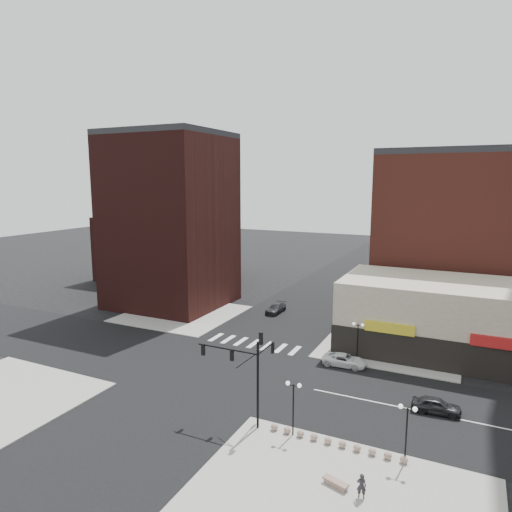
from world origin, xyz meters
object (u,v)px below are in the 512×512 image
at_px(dark_sedan_north, 276,308).
at_px(stone_bench, 336,483).
at_px(traffic_signal, 248,364).
at_px(dark_sedan_east, 436,405).
at_px(street_lamp_se_b, 407,419).
at_px(street_lamp_se_a, 293,395).
at_px(pedestrian, 361,486).
at_px(white_suv, 344,360).
at_px(street_lamp_ne, 358,332).

relative_size(dark_sedan_north, stone_bench, 2.52).
relative_size(traffic_signal, dark_sedan_east, 2.01).
distance_m(street_lamp_se_b, stone_bench, 6.28).
height_order(street_lamp_se_b, stone_bench, street_lamp_se_b).
height_order(street_lamp_se_a, street_lamp_se_b, same).
xyz_separation_m(street_lamp_se_a, pedestrian, (6.12, -4.60, -2.39)).
xyz_separation_m(traffic_signal, white_suv, (3.82, 14.33, -4.34)).
relative_size(traffic_signal, street_lamp_se_a, 1.87).
height_order(traffic_signal, stone_bench, traffic_signal).
relative_size(street_lamp_se_a, white_suv, 0.94).
bearing_deg(pedestrian, dark_sedan_north, -71.21).
bearing_deg(traffic_signal, street_lamp_se_b, -0.82).
distance_m(street_lamp_se_b, dark_sedan_east, 8.82).
bearing_deg(dark_sedan_east, traffic_signal, 117.96).
bearing_deg(street_lamp_se_b, pedestrian, -112.16).
bearing_deg(street_lamp_se_b, dark_sedan_east, 80.88).
relative_size(traffic_signal, stone_bench, 4.46).
distance_m(traffic_signal, street_lamp_se_b, 11.88).
xyz_separation_m(traffic_signal, stone_bench, (8.23, -4.43, -4.63)).
bearing_deg(street_lamp_ne, dark_sedan_north, 138.85).
distance_m(traffic_signal, stone_bench, 10.43).
distance_m(street_lamp_ne, stone_bench, 20.77).
xyz_separation_m(dark_sedan_north, stone_bench, (18.20, -33.13, -0.31)).
distance_m(white_suv, dark_sedan_east, 11.15).
relative_size(street_lamp_se_b, white_suv, 0.94).
bearing_deg(stone_bench, dark_sedan_north, 136.00).
height_order(street_lamp_ne, pedestrian, street_lamp_ne).
height_order(pedestrian, stone_bench, pedestrian).
xyz_separation_m(street_lamp_se_a, stone_bench, (4.47, -4.26, -2.96)).
bearing_deg(street_lamp_se_a, dark_sedan_north, 115.43).
distance_m(white_suv, pedestrian, 20.05).
relative_size(street_lamp_ne, dark_sedan_north, 0.95).
height_order(street_lamp_se_a, white_suv, street_lamp_se_a).
distance_m(traffic_signal, pedestrian, 11.71).
distance_m(dark_sedan_east, dark_sedan_north, 30.90).
height_order(dark_sedan_north, pedestrian, pedestrian).
height_order(street_lamp_se_b, dark_sedan_north, street_lamp_se_b).
bearing_deg(street_lamp_se_a, street_lamp_ne, 86.42).
bearing_deg(stone_bench, traffic_signal, 168.94).
relative_size(dark_sedan_north, pedestrian, 2.80).
height_order(street_lamp_se_a, dark_sedan_north, street_lamp_se_a).
relative_size(street_lamp_se_a, stone_bench, 2.39).
bearing_deg(street_lamp_se_a, white_suv, 89.77).
distance_m(street_lamp_se_a, white_suv, 14.74).
bearing_deg(dark_sedan_north, dark_sedan_east, -40.30).
bearing_deg(dark_sedan_east, stone_bench, 154.92).
xyz_separation_m(pedestrian, stone_bench, (-1.66, 0.34, -0.58)).
bearing_deg(dark_sedan_north, street_lamp_se_a, -63.15).
height_order(white_suv, dark_sedan_east, dark_sedan_east).
bearing_deg(white_suv, pedestrian, -165.01).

